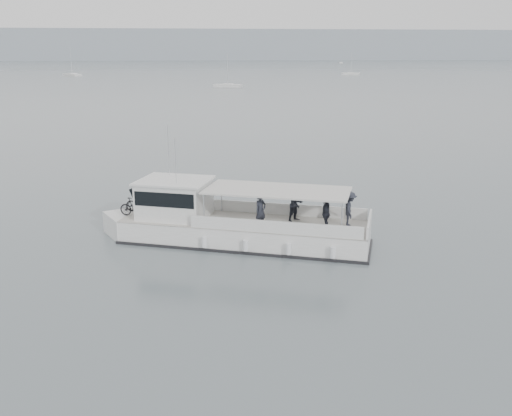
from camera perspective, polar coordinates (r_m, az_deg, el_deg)
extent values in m
plane|color=#525D61|center=(24.36, -3.53, -4.44)|extent=(1400.00, 1400.00, 0.00)
cube|color=#939EA8|center=(582.92, -6.74, 15.86)|extent=(1400.00, 90.00, 28.00)
cube|color=white|center=(25.36, -1.12, -2.63)|extent=(11.22, 6.50, 1.18)
cube|color=white|center=(27.20, -12.29, -1.73)|extent=(2.77, 2.77, 1.18)
cube|color=beige|center=(25.18, -1.13, -1.35)|extent=(11.22, 6.50, 0.05)
cube|color=black|center=(25.47, -1.12, -3.41)|extent=(11.43, 6.66, 0.16)
cube|color=white|center=(26.07, 3.12, -0.16)|extent=(6.84, 2.60, 0.54)
cube|color=white|center=(23.44, 1.86, -1.95)|extent=(6.84, 2.60, 0.54)
cube|color=white|center=(24.34, 11.26, -1.58)|extent=(1.09, 2.76, 0.54)
cube|color=white|center=(25.96, -8.13, 0.88)|extent=(3.57, 3.30, 1.63)
cube|color=black|center=(26.47, -10.98, 1.34)|extent=(1.26, 2.30, 1.05)
cube|color=black|center=(25.89, -8.15, 1.46)|extent=(3.42, 3.28, 0.64)
cube|color=white|center=(25.76, -8.20, 2.73)|extent=(3.81, 3.54, 0.09)
cube|color=silver|center=(24.47, 2.14, 1.77)|extent=(6.73, 4.69, 0.07)
cylinder|color=silver|center=(24.21, -5.23, -0.26)|extent=(0.07, 0.07, 1.50)
cylinder|color=silver|center=(26.54, -3.47, 1.18)|extent=(0.07, 0.07, 1.50)
cylinder|color=silver|center=(23.05, 8.58, -1.18)|extent=(0.07, 0.07, 1.50)
cylinder|color=silver|center=(25.49, 9.11, 0.41)|extent=(0.07, 0.07, 1.50)
cylinder|color=silver|center=(26.48, -8.75, 5.66)|extent=(0.03, 0.03, 2.36)
cylinder|color=silver|center=(24.85, -8.05, 4.63)|extent=(0.03, 0.03, 2.00)
cylinder|color=white|center=(24.27, -5.20, -3.42)|extent=(0.28, 0.28, 0.45)
cylinder|color=white|center=(23.77, -1.05, -3.77)|extent=(0.28, 0.28, 0.45)
cylinder|color=white|center=(23.40, 3.27, -4.11)|extent=(0.28, 0.28, 0.45)
cylinder|color=white|center=(23.16, 7.70, -4.43)|extent=(0.28, 0.28, 0.45)
imported|color=black|center=(27.09, -11.39, 0.45)|extent=(1.65, 1.05, 0.82)
imported|color=black|center=(26.45, -12.05, 0.10)|extent=(1.49, 0.88, 0.86)
imported|color=#262933|center=(23.99, 0.46, -0.31)|extent=(0.66, 0.62, 1.52)
imported|color=#262933|center=(25.13, 4.04, 0.38)|extent=(0.94, 0.89, 1.52)
imported|color=#262933|center=(23.81, 7.00, -0.55)|extent=(0.61, 0.96, 1.52)
imported|color=#262933|center=(24.60, 9.36, -0.12)|extent=(0.79, 1.09, 1.52)
cube|color=white|center=(139.11, -2.84, 12.10)|extent=(6.94, 4.57, 0.75)
cube|color=white|center=(139.09, -2.84, 12.24)|extent=(2.87, 2.62, 0.45)
cylinder|color=silver|center=(138.94, -2.86, 13.73)|extent=(0.08, 0.08, 7.31)
cube|color=white|center=(216.84, 9.46, 13.10)|extent=(6.92, 3.67, 0.75)
cube|color=white|center=(216.82, 9.46, 13.18)|extent=(2.69, 2.36, 0.45)
cylinder|color=silver|center=(216.73, 9.50, 14.14)|extent=(0.08, 0.08, 7.27)
cube|color=white|center=(423.71, 8.50, 14.16)|extent=(2.94, 6.38, 0.75)
cube|color=white|center=(423.70, 8.50, 14.21)|extent=(2.05, 2.40, 0.45)
cube|color=white|center=(214.78, -17.91, 12.56)|extent=(7.46, 8.34, 0.75)
cube|color=white|center=(214.77, -17.91, 12.64)|extent=(3.73, 3.82, 0.45)
cylinder|color=silver|center=(214.65, -18.02, 13.88)|extent=(0.08, 0.08, 9.36)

